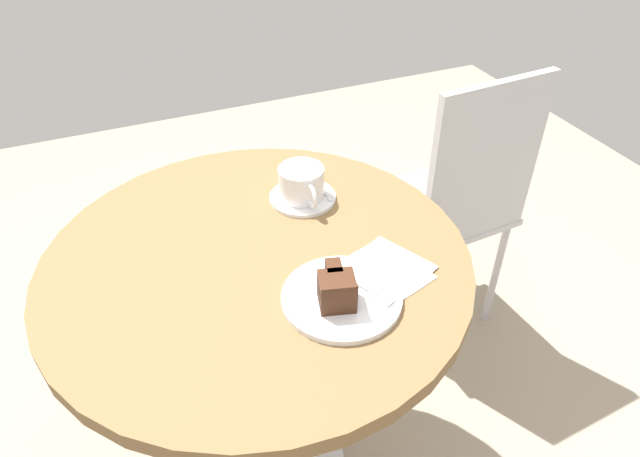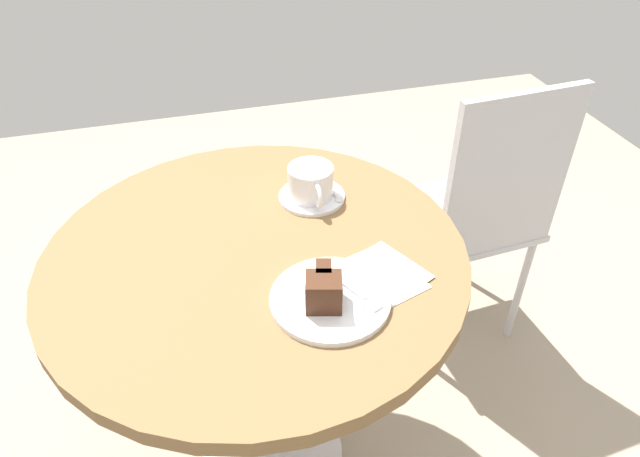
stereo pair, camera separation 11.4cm
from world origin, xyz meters
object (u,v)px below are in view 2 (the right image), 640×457
object	(u,v)px
cake_slice	(324,290)
coffee_cup	(311,181)
cake_plate	(330,299)
teaspoon	(334,194)
saucer	(312,196)
fork	(359,295)
cafe_chair	(482,205)
napkin	(378,277)

from	to	relation	value
cake_slice	coffee_cup	bearing A→B (deg)	168.75
coffee_cup	cake_plate	world-z (taller)	coffee_cup
teaspoon	saucer	bearing A→B (deg)	-115.12
coffee_cup	fork	size ratio (longest dim) A/B	1.09
saucer	fork	xyz separation A→B (m)	(0.34, -0.00, 0.01)
saucer	cake_plate	bearing A→B (deg)	-9.33
cake_slice	cafe_chair	world-z (taller)	cafe_chair
saucer	napkin	distance (m)	0.30
cake_plate	fork	distance (m)	0.05
fork	cafe_chair	size ratio (longest dim) A/B	0.14
cake_plate	fork	xyz separation A→B (m)	(0.01, 0.05, 0.01)
cake_plate	coffee_cup	bearing A→B (deg)	171.00
saucer	fork	distance (m)	0.34
fork	napkin	xyz separation A→B (m)	(-0.05, 0.05, -0.01)
coffee_cup	cafe_chair	world-z (taller)	cafe_chair
teaspoon	cake_plate	world-z (taller)	teaspoon
cafe_chair	coffee_cup	bearing A→B (deg)	9.58
cake_slice	napkin	xyz separation A→B (m)	(-0.05, 0.12, -0.04)
cake_plate	fork	size ratio (longest dim) A/B	1.75
cafe_chair	fork	bearing A→B (deg)	36.86
cafe_chair	cake_slice	bearing A→B (deg)	33.54
coffee_cup	saucer	bearing A→B (deg)	110.94
saucer	teaspoon	distance (m)	0.05
cake_plate	napkin	xyz separation A→B (m)	(-0.04, 0.11, -0.00)
teaspoon	cafe_chair	world-z (taller)	cafe_chair
coffee_cup	cake_plate	distance (m)	0.33
cake_slice	teaspoon	bearing A→B (deg)	160.18
teaspoon	cake_slice	world-z (taller)	cake_slice
saucer	cafe_chair	bearing A→B (deg)	103.40
cafe_chair	napkin	bearing A→B (deg)	36.81
teaspoon	cake_slice	size ratio (longest dim) A/B	0.99
cake_plate	cafe_chair	bearing A→B (deg)	127.53
coffee_cup	fork	bearing A→B (deg)	-0.26
napkin	cafe_chair	size ratio (longest dim) A/B	0.23
teaspoon	cake_slice	bearing A→B (deg)	-30.62
coffee_cup	teaspoon	distance (m)	0.06
coffee_cup	teaspoon	size ratio (longest dim) A/B	1.43
saucer	napkin	xyz separation A→B (m)	(0.29, 0.05, -0.00)
cake_plate	fork	world-z (taller)	fork
saucer	cake_slice	bearing A→B (deg)	-11.57
napkin	cake_slice	bearing A→B (deg)	-69.20
coffee_cup	cake_slice	xyz separation A→B (m)	(0.34, -0.07, -0.01)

